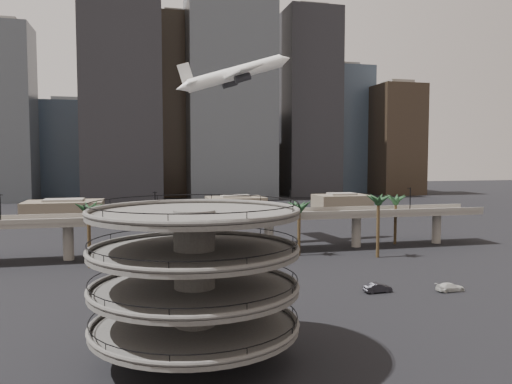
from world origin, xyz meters
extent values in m
plane|color=black|center=(0.00, 0.00, 0.00)|extent=(700.00, 700.00, 0.00)
cylinder|color=#4A4845|center=(-13.00, -4.00, 8.00)|extent=(4.40, 4.40, 16.50)
cylinder|color=#4A4845|center=(-13.00, -4.00, 3.77)|extent=(22.00, 22.00, 0.45)
torus|color=#4A4845|center=(-13.00, -4.00, 4.25)|extent=(22.20, 22.20, 0.50)
torus|color=black|center=(-13.00, -4.00, 5.05)|extent=(21.80, 21.80, 0.10)
cylinder|color=#4A4845|center=(-13.00, -4.00, 7.78)|extent=(22.00, 22.00, 0.45)
torus|color=#4A4845|center=(-13.00, -4.00, 8.25)|extent=(22.20, 22.20, 0.50)
torus|color=black|center=(-13.00, -4.00, 9.05)|extent=(21.80, 21.80, 0.10)
cylinder|color=#4A4845|center=(-13.00, -4.00, 11.78)|extent=(22.00, 22.00, 0.45)
torus|color=#4A4845|center=(-13.00, -4.00, 12.25)|extent=(22.20, 22.20, 0.50)
torus|color=black|center=(-13.00, -4.00, 13.05)|extent=(21.80, 21.80, 0.10)
cylinder|color=#4A4845|center=(-13.00, -4.00, 15.78)|extent=(22.00, 22.00, 0.45)
torus|color=#4A4845|center=(-13.00, -4.00, 16.25)|extent=(22.20, 22.20, 0.50)
torus|color=black|center=(-13.00, -4.00, 17.05)|extent=(21.80, 21.80, 0.10)
cube|color=gray|center=(0.00, 55.00, 8.00)|extent=(130.00, 9.00, 0.90)
cube|color=gray|center=(0.00, 50.50, 8.90)|extent=(130.00, 0.30, 1.00)
cube|color=gray|center=(0.00, 59.50, 8.90)|extent=(130.00, 0.30, 1.00)
cylinder|color=gray|center=(-33.00, 55.00, 3.80)|extent=(2.20, 2.20, 8.00)
cylinder|color=gray|center=(-11.00, 55.00, 3.80)|extent=(2.20, 2.20, 8.00)
cylinder|color=gray|center=(11.00, 55.00, 3.80)|extent=(2.20, 2.20, 8.00)
cylinder|color=gray|center=(33.00, 55.00, 3.80)|extent=(2.20, 2.20, 8.00)
cylinder|color=gray|center=(55.00, 55.00, 3.80)|extent=(2.20, 2.20, 8.00)
cylinder|color=black|center=(-45.00, 51.00, 11.50)|extent=(0.24, 0.24, 6.00)
cylinder|color=black|center=(-15.00, 51.00, 11.50)|extent=(0.24, 0.24, 6.00)
cylinder|color=black|center=(15.00, 51.00, 11.50)|extent=(0.24, 0.24, 6.00)
cylinder|color=black|center=(45.00, 51.00, 11.50)|extent=(0.24, 0.24, 6.00)
cylinder|color=#42311C|center=(-6.00, 44.00, 6.08)|extent=(0.70, 0.70, 12.15)
ellipsoid|color=#1C3D21|center=(-6.00, 44.00, 12.55)|extent=(4.40, 4.40, 2.00)
cylinder|color=#42311C|center=(16.00, 48.00, 5.40)|extent=(0.70, 0.70, 10.80)
ellipsoid|color=#1C3D21|center=(16.00, 48.00, 11.20)|extent=(4.40, 4.40, 2.00)
cylinder|color=#42311C|center=(32.00, 42.00, 6.30)|extent=(0.70, 0.70, 12.60)
ellipsoid|color=#1C3D21|center=(32.00, 42.00, 13.00)|extent=(4.40, 4.40, 2.00)
cylinder|color=#42311C|center=(44.00, 56.00, 5.62)|extent=(0.70, 0.70, 11.25)
ellipsoid|color=#1C3D21|center=(44.00, 56.00, 11.65)|extent=(4.40, 4.40, 2.00)
cylinder|color=#42311C|center=(-28.00, 46.00, 5.85)|extent=(0.70, 0.70, 11.70)
ellipsoid|color=#1C3D21|center=(-28.00, 46.00, 12.10)|extent=(4.40, 4.40, 2.00)
cube|color=brown|center=(-45.00, 140.00, 2.75)|extent=(28.00, 18.00, 5.50)
cube|color=gray|center=(-45.00, 140.00, 5.90)|extent=(14.00, 9.00, 0.80)
cube|color=brown|center=(22.00, 150.00, 2.50)|extent=(24.00, 16.00, 5.00)
cube|color=gray|center=(22.00, 150.00, 5.40)|extent=(12.00, 8.00, 0.80)
cube|color=brown|center=(65.00, 138.00, 3.00)|extent=(22.00, 15.00, 6.00)
cube|color=gray|center=(65.00, 138.00, 6.40)|extent=(11.00, 7.50, 0.80)
cube|color=#464C53|center=(-80.00, 210.00, 42.75)|extent=(26.00, 24.00, 85.49)
cube|color=gray|center=(-80.00, 210.00, 86.69)|extent=(14.30, 13.20, 2.40)
cube|color=#394759|center=(-55.00, 245.00, 26.31)|extent=(30.00, 30.00, 52.61)
cube|color=gray|center=(-55.00, 245.00, 53.81)|extent=(16.50, 16.50, 2.40)
cube|color=black|center=(-25.00, 200.00, 60.28)|extent=(38.00, 30.00, 120.56)
cube|color=#2C2218|center=(5.00, 225.00, 49.32)|extent=(28.00, 26.00, 98.64)
cube|color=gray|center=(5.00, 225.00, 99.84)|extent=(15.40, 14.30, 2.40)
cube|color=#464C53|center=(30.00, 205.00, 65.76)|extent=(45.00, 32.00, 131.53)
cube|color=gray|center=(55.00, 240.00, 23.02)|extent=(24.00, 24.00, 46.03)
cube|color=gray|center=(55.00, 240.00, 47.23)|extent=(13.20, 13.20, 2.40)
cube|color=black|center=(78.00, 215.00, 52.06)|extent=(30.00, 28.00, 104.12)
cube|color=gray|center=(78.00, 215.00, 105.32)|extent=(16.50, 15.40, 2.40)
cube|color=#394759|center=(105.00, 235.00, 38.36)|extent=(34.00, 30.00, 76.72)
cube|color=gray|center=(105.00, 235.00, 77.92)|extent=(18.70, 16.50, 2.40)
cube|color=#2C2218|center=(130.00, 210.00, 31.79)|extent=(26.00, 26.00, 63.57)
cube|color=gray|center=(130.00, 210.00, 64.77)|extent=(14.30, 14.30, 2.40)
cube|color=gray|center=(18.00, 260.00, 20.82)|extent=(22.00, 22.00, 41.65)
cube|color=gray|center=(18.00, 260.00, 42.85)|extent=(12.10, 12.10, 2.40)
cylinder|color=white|center=(5.54, 66.83, 42.53)|extent=(25.34, 6.39, 10.77)
cone|color=white|center=(18.80, 68.51, 46.77)|extent=(4.38, 3.73, 4.06)
cone|color=white|center=(-7.72, 65.15, 38.29)|extent=(4.23, 3.36, 3.72)
cube|color=white|center=(4.85, 66.75, 41.74)|extent=(9.07, 27.65, 2.08)
cube|color=white|center=(-6.12, 65.36, 39.18)|extent=(3.26, 9.24, 0.87)
cube|color=white|center=(-6.88, 65.26, 41.59)|extent=(4.27, 0.85, 5.62)
cylinder|color=#27272C|center=(5.03, 71.78, 40.67)|extent=(4.36, 2.32, 2.87)
cylinder|color=#27272C|center=(6.28, 61.91, 40.67)|extent=(4.36, 2.32, 2.87)
imported|color=maroon|center=(-4.52, 12.08, 0.70)|extent=(4.35, 2.40, 1.40)
imported|color=black|center=(18.68, 16.15, 0.76)|extent=(4.68, 1.88, 1.51)
imported|color=silver|center=(30.48, 14.02, 0.69)|extent=(4.78, 2.05, 1.37)
camera|label=1|loc=(-18.90, -55.96, 21.76)|focal=35.00mm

